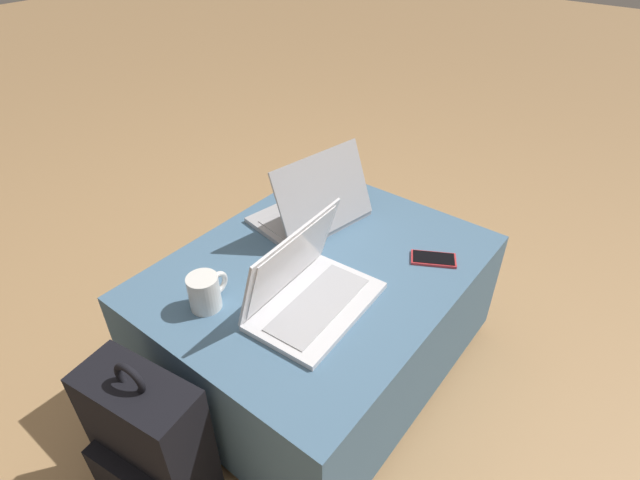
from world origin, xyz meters
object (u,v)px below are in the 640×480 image
at_px(laptop_near, 308,290).
at_px(backpack, 150,447).
at_px(coffee_mug, 206,292).
at_px(laptop_far, 314,208).
at_px(cell_phone, 433,259).

relative_size(laptop_near, backpack, 0.73).
bearing_deg(coffee_mug, backpack, -165.15).
xyz_separation_m(laptop_near, laptop_far, (0.32, 0.24, 0.00)).
xyz_separation_m(laptop_far, coffee_mug, (-0.49, -0.03, -0.00)).
bearing_deg(laptop_far, cell_phone, 108.33).
bearing_deg(laptop_near, coffee_mug, 126.05).
distance_m(laptop_near, laptop_far, 0.40).
relative_size(laptop_far, backpack, 0.76).
height_order(cell_phone, coffee_mug, coffee_mug).
bearing_deg(laptop_far, coffee_mug, 13.49).
bearing_deg(laptop_near, cell_phone, -28.16).
distance_m(laptop_near, cell_phone, 0.42).
xyz_separation_m(laptop_far, backpack, (-0.79, -0.11, -0.26)).
bearing_deg(coffee_mug, laptop_near, -50.70).
bearing_deg(backpack, cell_phone, 62.14).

